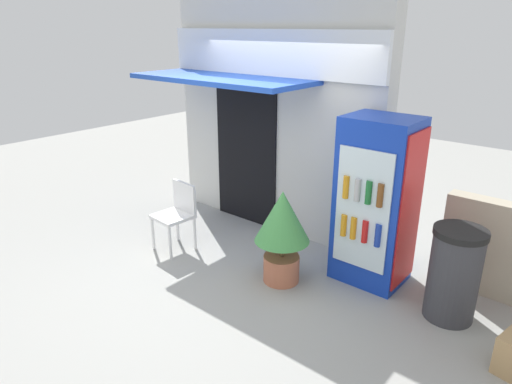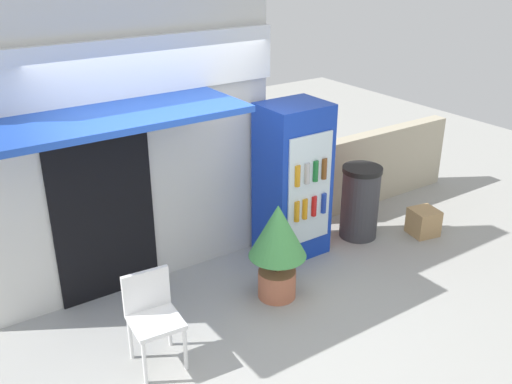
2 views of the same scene
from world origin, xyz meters
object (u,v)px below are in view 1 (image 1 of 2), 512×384
at_px(potted_plant_near_shop, 282,227).
at_px(trash_bin, 454,274).
at_px(plastic_chair, 178,211).
at_px(drink_cooler, 376,202).

height_order(potted_plant_near_shop, trash_bin, potted_plant_near_shop).
height_order(plastic_chair, potted_plant_near_shop, potted_plant_near_shop).
distance_m(plastic_chair, trash_bin, 3.22).
height_order(drink_cooler, potted_plant_near_shop, drink_cooler).
bearing_deg(drink_cooler, trash_bin, -10.86).
bearing_deg(drink_cooler, plastic_chair, -158.45).
distance_m(plastic_chair, potted_plant_near_shop, 1.51).
xyz_separation_m(plastic_chair, trash_bin, (3.15, 0.70, -0.03)).
xyz_separation_m(plastic_chair, potted_plant_near_shop, (1.49, 0.19, 0.16)).
bearing_deg(trash_bin, potted_plant_near_shop, -162.79).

